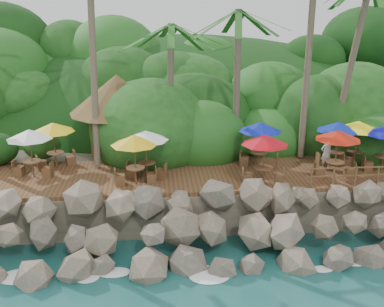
{
  "coord_description": "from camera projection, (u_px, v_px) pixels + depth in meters",
  "views": [
    {
      "loc": [
        -1.88,
        -16.15,
        10.75
      ],
      "look_at": [
        0.0,
        6.0,
        3.4
      ],
      "focal_mm": 42.84,
      "sensor_mm": 36.0,
      "label": 1
    }
  ],
  "objects": [
    {
      "name": "ground",
      "position": [
        204.0,
        278.0,
        18.8
      ],
      "size": [
        140.0,
        140.0,
        0.0
      ],
      "primitive_type": "plane",
      "color": "#19514F",
      "rests_on": "ground"
    },
    {
      "name": "land_base",
      "position": [
        181.0,
        141.0,
        33.61
      ],
      "size": [
        32.0,
        25.2,
        2.1
      ],
      "primitive_type": "cube",
      "color": "gray",
      "rests_on": "ground"
    },
    {
      "name": "jungle_hill",
      "position": [
        176.0,
        129.0,
        41.04
      ],
      "size": [
        44.8,
        28.0,
        15.4
      ],
      "primitive_type": "ellipsoid",
      "color": "#143811",
      "rests_on": "ground"
    },
    {
      "name": "seawall",
      "position": [
        200.0,
        230.0,
        20.34
      ],
      "size": [
        29.0,
        4.0,
        2.3
      ],
      "primitive_type": null,
      "color": "gray",
      "rests_on": "ground"
    },
    {
      "name": "terrace",
      "position": [
        192.0,
        175.0,
        23.79
      ],
      "size": [
        26.0,
        5.0,
        0.2
      ],
      "primitive_type": "cube",
      "color": "brown",
      "rests_on": "land_base"
    },
    {
      "name": "jungle_foliage",
      "position": [
        181.0,
        159.0,
        33.0
      ],
      "size": [
        44.0,
        16.0,
        12.0
      ],
      "primitive_type": null,
      "color": "#143811",
      "rests_on": "ground"
    },
    {
      "name": "foam_line",
      "position": [
        204.0,
        273.0,
        19.08
      ],
      "size": [
        25.2,
        0.8,
        0.06
      ],
      "color": "white",
      "rests_on": "ground"
    },
    {
      "name": "palapa",
      "position": [
        117.0,
        94.0,
        26.12
      ],
      "size": [
        5.55,
        5.55,
        4.6
      ],
      "color": "brown",
      "rests_on": "ground"
    },
    {
      "name": "dining_clusters",
      "position": [
        208.0,
        136.0,
        23.02
      ],
      "size": [
        24.12,
        5.48,
        2.47
      ],
      "color": "brown",
      "rests_on": "terrace"
    },
    {
      "name": "railing",
      "position": [
        378.0,
        174.0,
        22.05
      ],
      "size": [
        7.2,
        0.1,
        1.0
      ],
      "color": "brown",
      "rests_on": "terrace"
    },
    {
      "name": "waiter",
      "position": [
        326.0,
        154.0,
        24.25
      ],
      "size": [
        0.63,
        0.44,
        1.66
      ],
      "primitive_type": "imported",
      "rotation": [
        0.0,
        0.0,
        3.22
      ],
      "color": "silver",
      "rests_on": "terrace"
    }
  ]
}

